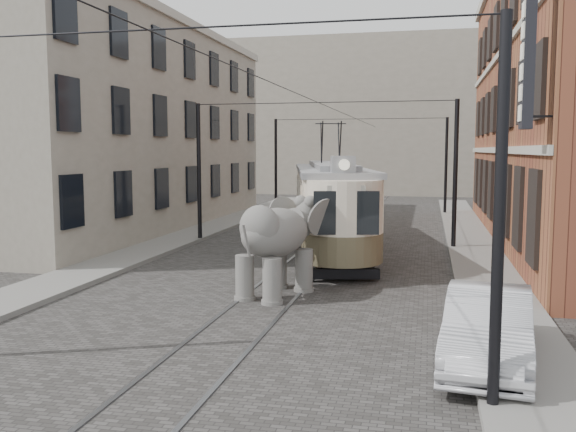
# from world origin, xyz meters

# --- Properties ---
(ground) EXTENTS (120.00, 120.00, 0.00)m
(ground) POSITION_xyz_m (0.00, 0.00, 0.00)
(ground) COLOR #44413F
(tram_rails) EXTENTS (1.54, 80.00, 0.02)m
(tram_rails) POSITION_xyz_m (0.00, 0.00, 0.01)
(tram_rails) COLOR slate
(tram_rails) RESTS_ON ground
(sidewalk_right) EXTENTS (2.00, 60.00, 0.15)m
(sidewalk_right) POSITION_xyz_m (6.00, 0.00, 0.07)
(sidewalk_right) COLOR slate
(sidewalk_right) RESTS_ON ground
(sidewalk_left) EXTENTS (2.00, 60.00, 0.15)m
(sidewalk_left) POSITION_xyz_m (-6.50, 0.00, 0.07)
(sidewalk_left) COLOR slate
(sidewalk_left) RESTS_ON ground
(stucco_building) EXTENTS (7.00, 24.00, 10.00)m
(stucco_building) POSITION_xyz_m (-11.00, 10.00, 5.00)
(stucco_building) COLOR gray
(stucco_building) RESTS_ON ground
(distant_block) EXTENTS (28.00, 10.00, 14.00)m
(distant_block) POSITION_xyz_m (0.00, 40.00, 7.00)
(distant_block) COLOR gray
(distant_block) RESTS_ON ground
(catenary) EXTENTS (11.00, 30.20, 6.00)m
(catenary) POSITION_xyz_m (-0.20, 5.00, 3.00)
(catenary) COLOR black
(catenary) RESTS_ON ground
(tram) EXTENTS (5.40, 13.10, 5.09)m
(tram) POSITION_xyz_m (0.33, 5.07, 2.55)
(tram) COLOR beige
(tram) RESTS_ON ground
(elephant) EXTENTS (3.66, 4.94, 2.70)m
(elephant) POSITION_xyz_m (0.10, -3.23, 1.35)
(elephant) COLOR slate
(elephant) RESTS_ON ground
(parked_car) EXTENTS (1.99, 4.47, 1.43)m
(parked_car) POSITION_xyz_m (5.31, -7.80, 0.71)
(parked_car) COLOR #B7B6BB
(parked_car) RESTS_ON ground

